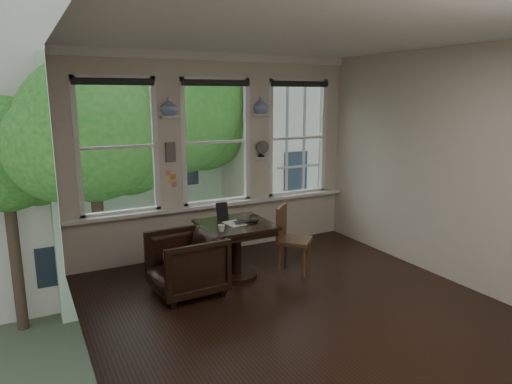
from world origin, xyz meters
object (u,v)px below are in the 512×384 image
table (236,250)px  mug (221,228)px  side_chair_right (295,240)px  armchair_left (186,263)px  laptop (248,223)px

table → mug: bearing=-141.2°
side_chair_right → mug: (-1.10, -0.05, 0.33)m
side_chair_right → mug: size_ratio=10.28×
mug → table: bearing=38.8°
armchair_left → mug: mug is taller
laptop → mug: (-0.44, -0.16, 0.03)m
armchair_left → table: bearing=100.2°
table → side_chair_right: bearing=-14.4°
armchair_left → laptop: bearing=92.6°
laptop → mug: mug is taller
side_chair_right → laptop: (-0.66, 0.11, 0.30)m
side_chair_right → table: bearing=121.7°
side_chair_right → armchair_left: bearing=134.8°
mug → armchair_left: bearing=169.5°
armchair_left → laptop: 0.96m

